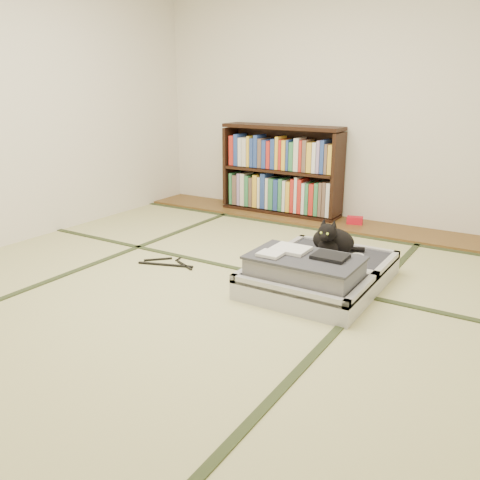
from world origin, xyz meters
The scene contains 10 objects.
floor centered at (0.00, 0.00, 0.00)m, with size 4.50×4.50×0.00m, color #BFBC7F.
wood_strip centered at (0.00, 2.00, 0.01)m, with size 4.00×0.50×0.02m, color brown.
red_item centered at (0.33, 2.03, 0.06)m, with size 0.15×0.09×0.07m, color red.
room_shell centered at (0.00, 0.00, 1.46)m, with size 4.50×4.50×4.50m.
tatami_borders centered at (0.00, 0.49, 0.00)m, with size 4.00×4.50×0.01m.
bookcase centered at (-0.51, 2.07, 0.45)m, with size 1.28×0.29×0.92m.
suitcase centered at (0.65, 0.37, 0.11)m, with size 0.79×1.06×0.31m.
cat centered at (0.63, 0.66, 0.26)m, with size 0.35×0.35×0.28m.
cable_coil centered at (0.81, 0.69, 0.16)m, with size 0.11×0.11×0.03m.
hanger centered at (-0.51, 0.21, 0.01)m, with size 0.45×0.27×0.01m.
Camera 1 is at (1.89, -2.62, 1.33)m, focal length 38.00 mm.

